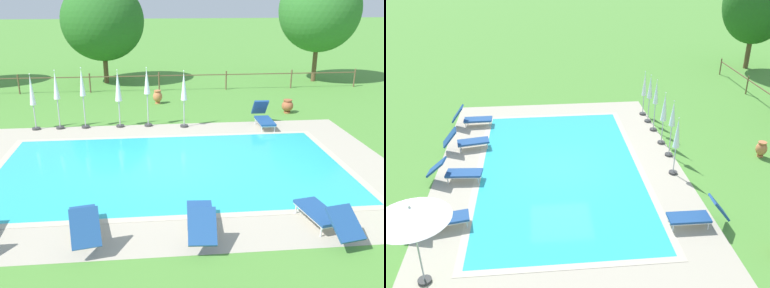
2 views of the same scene
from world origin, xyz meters
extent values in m
plane|color=#518E38|center=(0.00, 0.00, 0.00)|extent=(160.00, 160.00, 0.00)
cube|color=#B2A893|center=(0.00, 0.00, 0.00)|extent=(14.05, 9.42, 0.01)
cube|color=#2DB7C6|center=(0.00, 0.00, 0.01)|extent=(10.62, 5.98, 0.01)
cube|color=#C0B59F|center=(0.00, 3.11, 0.01)|extent=(11.10, 0.24, 0.01)
cube|color=#C0B59F|center=(0.00, -3.11, 0.01)|extent=(11.10, 0.24, 0.01)
cube|color=#C0B59F|center=(5.43, 0.00, 0.01)|extent=(0.24, 5.98, 0.01)
cube|color=navy|center=(3.95, 3.76, 0.32)|extent=(0.62, 1.31, 0.07)
cube|color=navy|center=(3.96, 4.67, 0.64)|extent=(0.61, 0.59, 0.70)
cube|color=silver|center=(3.95, 3.76, 0.26)|extent=(0.59, 1.28, 0.04)
cylinder|color=silver|center=(4.20, 3.20, 0.14)|extent=(0.04, 0.04, 0.28)
cylinder|color=silver|center=(3.69, 3.21, 0.14)|extent=(0.04, 0.04, 0.28)
cylinder|color=silver|center=(4.21, 4.30, 0.14)|extent=(0.04, 0.04, 0.28)
cylinder|color=silver|center=(3.70, 4.31, 0.14)|extent=(0.04, 0.04, 0.28)
cube|color=navy|center=(0.46, -3.56, 0.32)|extent=(0.69, 1.34, 0.07)
cube|color=navy|center=(0.39, -4.53, 0.58)|extent=(0.65, 0.73, 0.59)
cube|color=silver|center=(0.46, -3.56, 0.26)|extent=(0.66, 1.31, 0.04)
cylinder|color=silver|center=(0.25, -2.99, 0.14)|extent=(0.04, 0.04, 0.28)
cylinder|color=silver|center=(0.76, -3.03, 0.14)|extent=(0.04, 0.04, 0.28)
cylinder|color=silver|center=(0.17, -4.09, 0.14)|extent=(0.04, 0.04, 0.28)
cylinder|color=silver|center=(0.68, -4.13, 0.14)|extent=(0.04, 0.04, 0.28)
cube|color=navy|center=(-2.19, -3.54, 0.32)|extent=(0.84, 1.39, 0.07)
cube|color=navy|center=(-2.01, -4.45, 0.63)|extent=(0.70, 0.70, 0.68)
cube|color=silver|center=(-2.19, -3.54, 0.26)|extent=(0.80, 1.36, 0.04)
cylinder|color=silver|center=(-2.55, -3.05, 0.14)|extent=(0.04, 0.04, 0.28)
cylinder|color=silver|center=(-2.04, -2.95, 0.14)|extent=(0.04, 0.04, 0.28)
cylinder|color=silver|center=(-2.33, -4.13, 0.14)|extent=(0.04, 0.04, 0.28)
cylinder|color=silver|center=(-1.83, -4.03, 0.14)|extent=(0.04, 0.04, 0.28)
cube|color=navy|center=(3.25, -3.69, 0.32)|extent=(0.84, 1.39, 0.07)
cube|color=navy|center=(3.44, -4.66, 0.55)|extent=(0.73, 0.83, 0.54)
cube|color=silver|center=(3.25, -3.69, 0.26)|extent=(0.80, 1.36, 0.04)
cylinder|color=silver|center=(2.89, -3.19, 0.14)|extent=(0.04, 0.04, 0.28)
cylinder|color=silver|center=(3.39, -3.09, 0.14)|extent=(0.04, 0.04, 0.28)
cylinder|color=silver|center=(3.10, -4.28, 0.14)|extent=(0.04, 0.04, 0.28)
cylinder|color=silver|center=(3.60, -4.18, 0.14)|extent=(0.04, 0.04, 0.28)
cylinder|color=#383838|center=(-1.86, 4.52, 0.04)|extent=(0.32, 0.32, 0.08)
cylinder|color=#B2B5B7|center=(-1.86, 4.52, 0.54)|extent=(0.04, 0.04, 1.09)
cone|color=white|center=(-1.86, 4.52, 1.70)|extent=(0.27, 0.27, 1.22)
sphere|color=white|center=(-1.86, 4.52, 2.32)|extent=(0.05, 0.05, 0.05)
cylinder|color=#383838|center=(-4.24, 4.52, 0.04)|extent=(0.32, 0.32, 0.08)
cylinder|color=#B2B5B7|center=(-4.24, 4.52, 0.61)|extent=(0.04, 0.04, 1.22)
cone|color=white|center=(-4.24, 4.52, 1.77)|extent=(0.24, 0.24, 1.10)
sphere|color=white|center=(-4.24, 4.52, 2.35)|extent=(0.05, 0.05, 0.05)
cylinder|color=#383838|center=(-3.24, 4.53, 0.04)|extent=(0.32, 0.32, 0.08)
cylinder|color=#B2B5B7|center=(-3.24, 4.53, 0.66)|extent=(0.04, 0.04, 1.33)
cone|color=white|center=(-3.24, 4.53, 1.87)|extent=(0.23, 0.23, 1.08)
sphere|color=white|center=(-3.24, 4.53, 2.43)|extent=(0.05, 0.05, 0.05)
cylinder|color=#383838|center=(0.73, 4.26, 0.04)|extent=(0.32, 0.32, 0.08)
cylinder|color=#B2B5B7|center=(0.73, 4.26, 0.56)|extent=(0.04, 0.04, 1.13)
cone|color=white|center=(0.73, 4.26, 1.70)|extent=(0.25, 0.25, 1.14)
sphere|color=white|center=(0.73, 4.26, 2.29)|extent=(0.05, 0.05, 0.05)
cylinder|color=#383838|center=(-0.72, 4.52, 0.04)|extent=(0.32, 0.32, 0.08)
cylinder|color=#B2B5B7|center=(-0.72, 4.52, 0.67)|extent=(0.04, 0.04, 1.35)
cone|color=white|center=(-0.72, 4.52, 1.86)|extent=(0.25, 0.25, 1.02)
sphere|color=white|center=(-0.72, 4.52, 2.39)|extent=(0.05, 0.05, 0.05)
cylinder|color=#383838|center=(-5.17, 4.49, 0.04)|extent=(0.32, 0.32, 0.08)
cylinder|color=#B2B5B7|center=(-5.17, 4.49, 0.51)|extent=(0.04, 0.04, 1.02)
cone|color=white|center=(-5.17, 4.49, 1.61)|extent=(0.23, 0.23, 1.19)
sphere|color=white|center=(-5.17, 4.49, 2.23)|extent=(0.05, 0.05, 0.05)
cylinder|color=#C67547|center=(-0.24, 8.21, 0.04)|extent=(0.25, 0.25, 0.08)
ellipsoid|color=#C67547|center=(-0.24, 8.21, 0.36)|extent=(0.45, 0.45, 0.55)
cylinder|color=#C67547|center=(-0.24, 8.21, 0.63)|extent=(0.34, 0.34, 0.06)
cylinder|color=#A85B38|center=(5.56, 5.91, 0.04)|extent=(0.28, 0.28, 0.08)
ellipsoid|color=#A85B38|center=(5.56, 5.91, 0.33)|extent=(0.52, 0.52, 0.51)
cylinder|color=#A85B38|center=(5.56, 5.91, 0.59)|extent=(0.39, 0.39, 0.06)
cylinder|color=brown|center=(-7.59, 11.05, 0.53)|extent=(0.08, 0.08, 1.05)
cylinder|color=brown|center=(-3.84, 11.05, 0.53)|extent=(0.08, 0.08, 1.05)
cylinder|color=brown|center=(-0.09, 11.05, 0.53)|extent=(0.08, 0.08, 1.05)
cylinder|color=brown|center=(3.66, 11.05, 0.53)|extent=(0.08, 0.08, 1.05)
cylinder|color=brown|center=(7.40, 11.05, 0.53)|extent=(0.08, 0.08, 1.05)
cylinder|color=brown|center=(11.15, 11.05, 0.53)|extent=(0.08, 0.08, 1.05)
cube|color=brown|center=(-0.09, 11.05, 0.85)|extent=(22.48, 0.05, 0.05)
cylinder|color=brown|center=(-3.19, 13.63, 0.95)|extent=(0.28, 0.28, 1.90)
ellipsoid|color=#286623|center=(-3.19, 13.63, 3.62)|extent=(4.77, 4.77, 4.57)
cylinder|color=brown|center=(9.43, 12.93, 1.19)|extent=(0.27, 0.27, 2.38)
ellipsoid|color=#33752D|center=(9.43, 12.93, 4.20)|extent=(4.74, 4.74, 4.87)
camera|label=1|loc=(-0.59, -12.22, 5.18)|focal=39.77mm
camera|label=2|loc=(14.43, -0.75, 8.23)|focal=40.05mm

